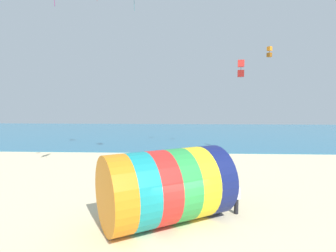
{
  "coord_description": "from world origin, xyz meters",
  "views": [
    {
      "loc": [
        -0.12,
        -11.78,
        6.13
      ],
      "look_at": [
        -0.83,
        3.16,
        4.74
      ],
      "focal_mm": 28.0,
      "sensor_mm": 36.0,
      "label": 1
    }
  ],
  "objects_px": {
    "giant_inflatable_tube": "(167,186)",
    "kite_orange_box": "(269,52)",
    "kite_handler": "(236,198)",
    "kite_red_box": "(241,69)"
  },
  "relations": [
    {
      "from": "giant_inflatable_tube",
      "to": "kite_orange_box",
      "type": "distance_m",
      "value": 20.74
    },
    {
      "from": "kite_orange_box",
      "to": "kite_handler",
      "type": "bearing_deg",
      "value": -113.32
    },
    {
      "from": "kite_handler",
      "to": "kite_red_box",
      "type": "distance_m",
      "value": 11.26
    },
    {
      "from": "kite_handler",
      "to": "giant_inflatable_tube",
      "type": "bearing_deg",
      "value": -163.7
    },
    {
      "from": "giant_inflatable_tube",
      "to": "kite_orange_box",
      "type": "height_order",
      "value": "kite_orange_box"
    },
    {
      "from": "kite_red_box",
      "to": "kite_handler",
      "type": "bearing_deg",
      "value": -103.11
    },
    {
      "from": "kite_handler",
      "to": "kite_orange_box",
      "type": "distance_m",
      "value": 18.85
    },
    {
      "from": "giant_inflatable_tube",
      "to": "kite_red_box",
      "type": "relative_size",
      "value": 5.12
    },
    {
      "from": "giant_inflatable_tube",
      "to": "kite_red_box",
      "type": "distance_m",
      "value": 12.6
    },
    {
      "from": "giant_inflatable_tube",
      "to": "kite_handler",
      "type": "bearing_deg",
      "value": 16.3
    }
  ]
}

